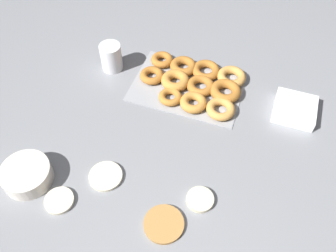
{
  "coord_description": "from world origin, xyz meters",
  "views": [
    {
      "loc": [
        -0.23,
        0.57,
        0.97
      ],
      "look_at": [
        -0.0,
        -0.1,
        0.04
      ],
      "focal_mm": 38.0,
      "sensor_mm": 36.0,
      "label": 1
    }
  ],
  "objects_px": {
    "donut_tray": "(195,83)",
    "pancake_0": "(200,200)",
    "pancake_3": "(59,201)",
    "pancake_2": "(106,176)",
    "batter_bowl": "(27,175)",
    "container_stack": "(295,109)",
    "pancake_1": "(164,224)",
    "paper_cup": "(111,57)"
  },
  "relations": [
    {
      "from": "donut_tray",
      "to": "container_stack",
      "type": "distance_m",
      "value": 0.36
    },
    {
      "from": "pancake_1",
      "to": "batter_bowl",
      "type": "distance_m",
      "value": 0.44
    },
    {
      "from": "pancake_2",
      "to": "pancake_3",
      "type": "xyz_separation_m",
      "value": [
        0.09,
        0.12,
        0.0
      ]
    },
    {
      "from": "batter_bowl",
      "to": "paper_cup",
      "type": "xyz_separation_m",
      "value": [
        -0.04,
        -0.54,
        0.03
      ]
    },
    {
      "from": "pancake_3",
      "to": "pancake_2",
      "type": "bearing_deg",
      "value": -128.22
    },
    {
      "from": "pancake_0",
      "to": "pancake_3",
      "type": "distance_m",
      "value": 0.41
    },
    {
      "from": "pancake_3",
      "to": "donut_tray",
      "type": "xyz_separation_m",
      "value": [
        -0.24,
        -0.58,
        0.01
      ]
    },
    {
      "from": "donut_tray",
      "to": "batter_bowl",
      "type": "bearing_deg",
      "value": 55.68
    },
    {
      "from": "donut_tray",
      "to": "paper_cup",
      "type": "bearing_deg",
      "value": 0.82
    },
    {
      "from": "pancake_0",
      "to": "paper_cup",
      "type": "bearing_deg",
      "value": -42.24
    },
    {
      "from": "pancake_0",
      "to": "pancake_3",
      "type": "height_order",
      "value": "pancake_0"
    },
    {
      "from": "pancake_2",
      "to": "batter_bowl",
      "type": "relative_size",
      "value": 0.69
    },
    {
      "from": "container_stack",
      "to": "paper_cup",
      "type": "relative_size",
      "value": 1.32
    },
    {
      "from": "pancake_0",
      "to": "pancake_3",
      "type": "relative_size",
      "value": 0.94
    },
    {
      "from": "pancake_2",
      "to": "paper_cup",
      "type": "bearing_deg",
      "value": -68.05
    },
    {
      "from": "pancake_1",
      "to": "pancake_2",
      "type": "height_order",
      "value": "same"
    },
    {
      "from": "pancake_0",
      "to": "batter_bowl",
      "type": "relative_size",
      "value": 0.54
    },
    {
      "from": "pancake_3",
      "to": "donut_tray",
      "type": "relative_size",
      "value": 0.21
    },
    {
      "from": "pancake_1",
      "to": "pancake_3",
      "type": "distance_m",
      "value": 0.32
    },
    {
      "from": "pancake_0",
      "to": "pancake_2",
      "type": "distance_m",
      "value": 0.3
    },
    {
      "from": "pancake_1",
      "to": "donut_tray",
      "type": "relative_size",
      "value": 0.29
    },
    {
      "from": "pancake_2",
      "to": "paper_cup",
      "type": "height_order",
      "value": "paper_cup"
    },
    {
      "from": "pancake_0",
      "to": "pancake_3",
      "type": "xyz_separation_m",
      "value": [
        0.39,
        0.14,
        -0.0
      ]
    },
    {
      "from": "batter_bowl",
      "to": "pancake_0",
      "type": "bearing_deg",
      "value": -168.79
    },
    {
      "from": "donut_tray",
      "to": "container_stack",
      "type": "height_order",
      "value": "container_stack"
    },
    {
      "from": "container_stack",
      "to": "paper_cup",
      "type": "height_order",
      "value": "paper_cup"
    },
    {
      "from": "batter_bowl",
      "to": "container_stack",
      "type": "xyz_separation_m",
      "value": [
        -0.73,
        -0.53,
        -0.01
      ]
    },
    {
      "from": "pancake_1",
      "to": "container_stack",
      "type": "xyz_separation_m",
      "value": [
        -0.29,
        -0.54,
        0.02
      ]
    },
    {
      "from": "pancake_1",
      "to": "batter_bowl",
      "type": "height_order",
      "value": "batter_bowl"
    },
    {
      "from": "pancake_3",
      "to": "container_stack",
      "type": "xyz_separation_m",
      "value": [
        -0.61,
        -0.57,
        0.01
      ]
    },
    {
      "from": "pancake_0",
      "to": "pancake_3",
      "type": "bearing_deg",
      "value": 19.51
    },
    {
      "from": "paper_cup",
      "to": "pancake_1",
      "type": "bearing_deg",
      "value": 126.76
    },
    {
      "from": "donut_tray",
      "to": "pancake_1",
      "type": "bearing_deg",
      "value": 97.29
    },
    {
      "from": "container_stack",
      "to": "pancake_3",
      "type": "bearing_deg",
      "value": 43.14
    },
    {
      "from": "pancake_2",
      "to": "batter_bowl",
      "type": "xyz_separation_m",
      "value": [
        0.22,
        0.08,
        0.02
      ]
    },
    {
      "from": "pancake_3",
      "to": "donut_tray",
      "type": "distance_m",
      "value": 0.63
    },
    {
      "from": "batter_bowl",
      "to": "paper_cup",
      "type": "height_order",
      "value": "paper_cup"
    },
    {
      "from": "container_stack",
      "to": "pancake_0",
      "type": "bearing_deg",
      "value": 63.19
    },
    {
      "from": "pancake_1",
      "to": "pancake_2",
      "type": "relative_size",
      "value": 1.12
    },
    {
      "from": "pancake_1",
      "to": "donut_tray",
      "type": "xyz_separation_m",
      "value": [
        0.07,
        -0.54,
        0.01
      ]
    },
    {
      "from": "pancake_0",
      "to": "pancake_1",
      "type": "relative_size",
      "value": 0.71
    },
    {
      "from": "donut_tray",
      "to": "pancake_0",
      "type": "bearing_deg",
      "value": 108.32
    }
  ]
}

